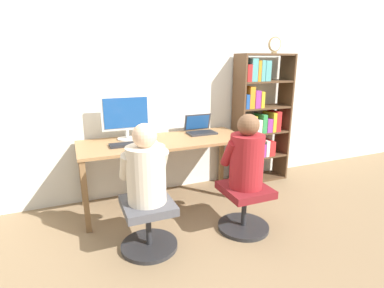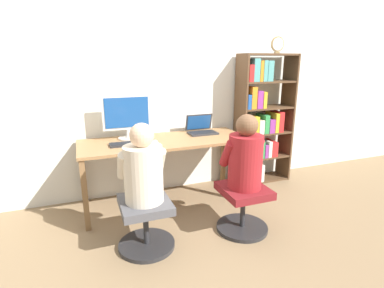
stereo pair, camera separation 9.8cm
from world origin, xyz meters
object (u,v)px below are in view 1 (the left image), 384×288
bookshelf (257,123)px  laptop (200,129)px  keyboard (129,144)px  office_chair_right (244,205)px  desk_clock (275,45)px  desktop_monitor (126,117)px  person_at_monitor (146,169)px  office_chair_left (148,222)px  person_at_laptop (247,156)px

bookshelf → laptop: bearing=-177.6°
keyboard → bookshelf: bearing=8.0°
office_chair_right → desk_clock: 2.00m
desk_clock → laptop: bearing=177.9°
desktop_monitor → laptop: bearing=-2.8°
desktop_monitor → person_at_monitor: size_ratio=0.78×
bookshelf → office_chair_right: bearing=-128.5°
office_chair_left → person_at_monitor: size_ratio=0.74×
office_chair_right → desk_clock: bearing=45.0°
desktop_monitor → laptop: (0.86, -0.04, -0.21)m
office_chair_right → person_at_laptop: (0.00, 0.00, 0.49)m
laptop → person_at_monitor: (-0.89, -0.91, -0.06)m
desktop_monitor → keyboard: 0.35m
laptop → office_chair_left: (-0.89, -0.91, -0.54)m
office_chair_left → bookshelf: size_ratio=0.30×
keyboard → office_chair_right: keyboard is taller
desktop_monitor → bookshelf: (1.68, -0.01, -0.21)m
desktop_monitor → desk_clock: 1.97m
person_at_monitor → desktop_monitor: bearing=88.1°
desktop_monitor → bookshelf: 1.69m
office_chair_left → person_at_laptop: (0.92, -0.04, 0.49)m
office_chair_left → laptop: bearing=45.8°
office_chair_right → laptop: bearing=92.1°
bookshelf → desk_clock: desk_clock is taller
desktop_monitor → office_chair_left: size_ratio=1.06×
person_at_monitor → desk_clock: bearing=25.3°
keyboard → office_chair_left: size_ratio=0.78×
person_at_laptop → office_chair_right: bearing=-90.0°
person_at_laptop → bookshelf: bearing=51.4°
office_chair_left → desktop_monitor: bearing=88.1°
office_chair_right → bookshelf: 1.38m
laptop → desk_clock: desk_clock is taller
laptop → bookshelf: bearing=2.4°
office_chair_right → desk_clock: (0.92, 0.92, 1.51)m
desktop_monitor → bookshelf: bookshelf is taller
laptop → keyboard: (-0.89, -0.21, -0.03)m
person_at_laptop → person_at_monitor: bearing=177.0°
person_at_monitor → office_chair_right: bearing=-3.3°
office_chair_right → bookshelf: bookshelf is taller
desktop_monitor → laptop: size_ratio=1.57×
office_chair_left → person_at_monitor: bearing=90.0°
office_chair_left → bookshelf: bearing=28.9°
desktop_monitor → office_chair_right: desktop_monitor is taller
person_at_laptop → laptop: bearing=92.1°
keyboard → bookshelf: size_ratio=0.23×
laptop → bookshelf: bookshelf is taller
bookshelf → desktop_monitor: bearing=179.7°
person_at_monitor → bookshelf: 1.96m
person_at_laptop → keyboard: bearing=141.1°
office_chair_left → office_chair_right: 0.92m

